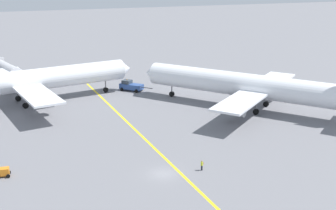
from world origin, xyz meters
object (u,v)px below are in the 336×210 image
at_px(pushback_tug, 131,86).
at_px(jet_bridge, 4,68).
at_px(ground_crew_marshaller_foreground, 202,165).
at_px(airliner_at_gate_left, 32,81).
at_px(airliner_being_pushed, 250,86).
at_px(gse_gpu_cart_small, 3,172).

xyz_separation_m(pushback_tug, jet_bridge, (-30.30, 19.78, 3.15)).
height_order(pushback_tug, ground_crew_marshaller_foreground, pushback_tug).
distance_m(airliner_at_gate_left, jet_bridge, 23.27).
height_order(ground_crew_marshaller_foreground, jet_bridge, jet_bridge).
bearing_deg(pushback_tug, airliner_being_pushed, -50.42).
distance_m(airliner_at_gate_left, gse_gpu_cart_small, 40.30).
bearing_deg(pushback_tug, gse_gpu_cart_small, -127.78).
xyz_separation_m(ground_crew_marshaller_foreground, jet_bridge, (-27.01, 70.56, 3.56)).
relative_size(airliner_being_pushed, gse_gpu_cart_small, 20.11).
height_order(airliner_being_pushed, ground_crew_marshaller_foreground, airliner_being_pushed).
height_order(airliner_being_pushed, jet_bridge, airliner_being_pushed).
bearing_deg(airliner_being_pushed, ground_crew_marshaller_foreground, -132.42).
xyz_separation_m(gse_gpu_cart_small, jet_bridge, (2.29, 61.84, 3.62)).
distance_m(airliner_at_gate_left, airliner_being_pushed, 50.29).
distance_m(pushback_tug, ground_crew_marshaller_foreground, 50.88).
bearing_deg(pushback_tug, jet_bridge, 146.86).
bearing_deg(airliner_at_gate_left, pushback_tug, 6.44).
xyz_separation_m(airliner_at_gate_left, ground_crew_marshaller_foreground, (21.47, -47.98, -4.59)).
xyz_separation_m(airliner_being_pushed, jet_bridge, (-50.77, 44.54, -0.86)).
xyz_separation_m(airliner_at_gate_left, pushback_tug, (24.77, 2.80, -4.19)).
bearing_deg(jet_bridge, airliner_being_pushed, -41.26).
bearing_deg(ground_crew_marshaller_foreground, airliner_at_gate_left, 114.11).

